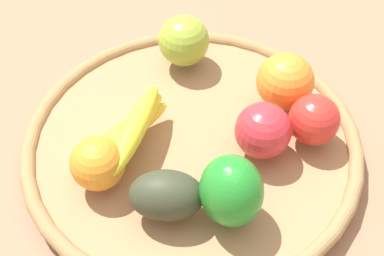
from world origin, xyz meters
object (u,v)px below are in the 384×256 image
(orange_1, at_px, (98,163))
(avocado, at_px, (166,195))
(apple_2, at_px, (263,131))
(apple_0, at_px, (184,41))
(orange_0, at_px, (285,81))
(bell_pepper, at_px, (231,191))
(banana_bunch, at_px, (128,132))
(apple_1, at_px, (314,120))

(orange_1, bearing_deg, avocado, 1.17)
(apple_2, distance_m, apple_0, 0.20)
(avocado, bearing_deg, apple_0, 115.07)
(apple_0, height_order, orange_0, orange_0)
(apple_2, relative_size, orange_1, 1.08)
(orange_0, bearing_deg, avocado, -101.97)
(bell_pepper, bearing_deg, banana_bunch, -152.79)
(apple_0, distance_m, bell_pepper, 0.28)
(apple_1, bearing_deg, banana_bunch, -147.37)
(banana_bunch, relative_size, apple_0, 2.14)
(avocado, bearing_deg, bell_pepper, 25.56)
(orange_1, height_order, apple_1, same)
(avocado, xyz_separation_m, apple_1, (0.11, 0.20, 0.00))
(apple_2, xyz_separation_m, apple_0, (-0.18, 0.10, 0.00))
(avocado, bearing_deg, apple_1, 60.65)
(apple_0, bearing_deg, orange_1, -85.63)
(apple_0, xyz_separation_m, orange_0, (0.17, -0.01, 0.00))
(banana_bunch, height_order, orange_0, orange_0)
(apple_0, relative_size, bell_pepper, 0.82)
(avocado, distance_m, bell_pepper, 0.08)
(banana_bunch, relative_size, apple_2, 2.21)
(avocado, height_order, apple_1, apple_1)
(banana_bunch, height_order, bell_pepper, bell_pepper)
(bell_pepper, distance_m, orange_1, 0.17)
(apple_0, bearing_deg, apple_1, -13.06)
(banana_bunch, height_order, apple_1, apple_1)
(apple_1, bearing_deg, orange_0, 144.46)
(orange_0, bearing_deg, apple_0, 176.59)
(apple_2, relative_size, avocado, 0.82)
(apple_2, xyz_separation_m, avocado, (-0.06, -0.14, -0.01))
(apple_0, relative_size, apple_1, 1.12)
(orange_1, distance_m, apple_1, 0.29)
(banana_bunch, bearing_deg, apple_2, 27.01)
(banana_bunch, xyz_separation_m, apple_2, (0.16, 0.08, 0.01))
(avocado, height_order, bell_pepper, bell_pepper)
(apple_0, height_order, bell_pepper, bell_pepper)
(banana_bunch, distance_m, apple_0, 0.19)
(apple_2, relative_size, apple_1, 1.08)
(apple_2, bearing_deg, orange_1, -137.21)
(bell_pepper, xyz_separation_m, apple_1, (0.04, 0.16, -0.01))
(apple_0, distance_m, orange_1, 0.25)
(banana_bunch, xyz_separation_m, bell_pepper, (0.16, -0.03, 0.02))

